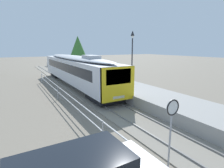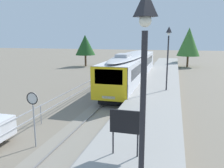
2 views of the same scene
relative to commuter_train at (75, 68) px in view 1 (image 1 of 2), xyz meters
name	(u,v)px [view 1 (image 1 of 2)]	position (x,y,z in m)	size (l,w,h in m)	color
ground_plane	(59,96)	(-3.00, -3.79, -2.15)	(160.00, 160.00, 0.00)	slate
track_rails	(88,92)	(0.00, -3.79, -2.11)	(3.20, 60.00, 0.14)	gray
commuter_train	(75,68)	(0.00, 0.00, 0.00)	(2.82, 20.05, 3.74)	silver
station_platform	(115,85)	(3.25, -3.79, -1.70)	(3.90, 60.00, 0.90)	#999691
platform_lamp_mid_platform	(132,47)	(4.05, -5.93, 2.47)	(0.34, 0.34, 5.35)	#232328
speed_limit_sign	(172,117)	(-1.88, -16.62, -0.02)	(0.61, 0.10, 2.81)	#9EA0A5
carpark_fence	(103,127)	(-3.30, -13.79, -1.24)	(0.06, 36.06, 1.25)	#9EA0A5
tree_behind_station_far	(78,48)	(6.92, 18.69, 2.41)	(4.06, 4.06, 7.11)	brown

